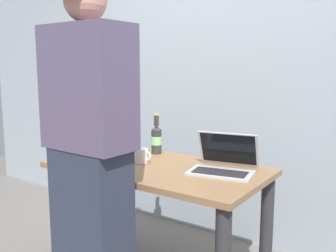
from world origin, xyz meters
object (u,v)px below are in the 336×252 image
at_px(beer_bottle_brown, 156,138).
at_px(person_figure, 91,164).
at_px(beer_bottle_amber, 129,138).
at_px(laptop, 224,162).
at_px(coffee_mug, 142,156).

distance_m(beer_bottle_brown, person_figure, 0.84).
height_order(beer_bottle_amber, person_figure, person_figure).
xyz_separation_m(laptop, beer_bottle_brown, (-0.59, 0.14, 0.05)).
height_order(person_figure, coffee_mug, person_figure).
bearing_deg(laptop, beer_bottle_brown, 166.20).
relative_size(beer_bottle_brown, coffee_mug, 2.40).
bearing_deg(coffee_mug, beer_bottle_amber, 146.66).
xyz_separation_m(beer_bottle_amber, coffee_mug, (0.23, -0.15, -0.06)).
distance_m(laptop, coffee_mug, 0.52).
relative_size(beer_bottle_brown, person_figure, 0.16).
height_order(laptop, person_figure, person_figure).
distance_m(person_figure, coffee_mug, 0.57).
bearing_deg(beer_bottle_amber, laptop, -2.95).
bearing_deg(coffee_mug, person_figure, -77.18).
bearing_deg(person_figure, beer_bottle_brown, 104.12).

